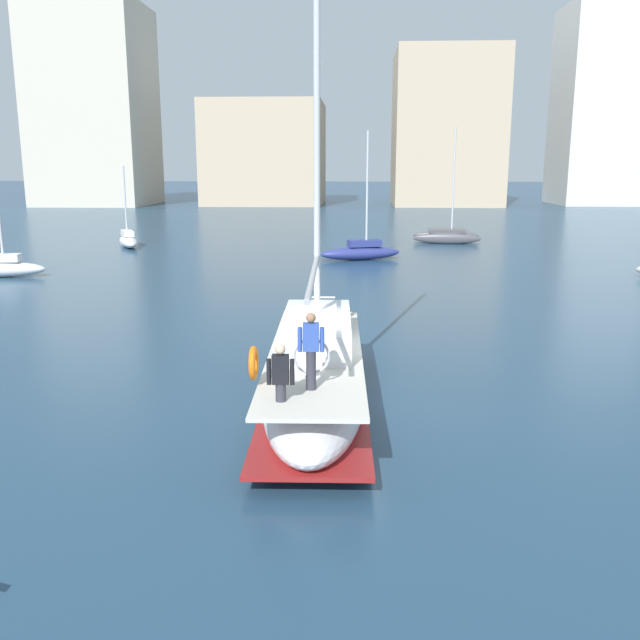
{
  "coord_description": "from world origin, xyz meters",
  "views": [
    {
      "loc": [
        0.48,
        -16.8,
        5.94
      ],
      "look_at": [
        -0.49,
        1.45,
        1.8
      ],
      "focal_mm": 39.4,
      "sensor_mm": 36.0,
      "label": 1
    }
  ],
  "objects_px": {
    "main_sailboat": "(316,374)",
    "moored_sloop_near": "(361,251)",
    "moored_cutter_left": "(128,240)",
    "moored_catamaran": "(447,234)"
  },
  "relations": [
    {
      "from": "moored_catamaran",
      "to": "moored_cutter_left",
      "type": "height_order",
      "value": "moored_catamaran"
    },
    {
      "from": "main_sailboat",
      "to": "moored_sloop_near",
      "type": "height_order",
      "value": "main_sailboat"
    },
    {
      "from": "main_sailboat",
      "to": "moored_catamaran",
      "type": "distance_m",
      "value": 37.45
    },
    {
      "from": "main_sailboat",
      "to": "moored_catamaran",
      "type": "bearing_deg",
      "value": 78.21
    },
    {
      "from": "moored_cutter_left",
      "to": "moored_catamaran",
      "type": "bearing_deg",
      "value": 9.8
    },
    {
      "from": "moored_sloop_near",
      "to": "moored_catamaran",
      "type": "height_order",
      "value": "moored_catamaran"
    },
    {
      "from": "main_sailboat",
      "to": "moored_cutter_left",
      "type": "xyz_separation_m",
      "value": [
        -15.28,
        32.69,
        -0.41
      ]
    },
    {
      "from": "main_sailboat",
      "to": "moored_sloop_near",
      "type": "relative_size",
      "value": 1.49
    },
    {
      "from": "moored_sloop_near",
      "to": "moored_cutter_left",
      "type": "height_order",
      "value": "moored_sloop_near"
    },
    {
      "from": "main_sailboat",
      "to": "moored_catamaran",
      "type": "relative_size",
      "value": 1.38
    }
  ]
}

